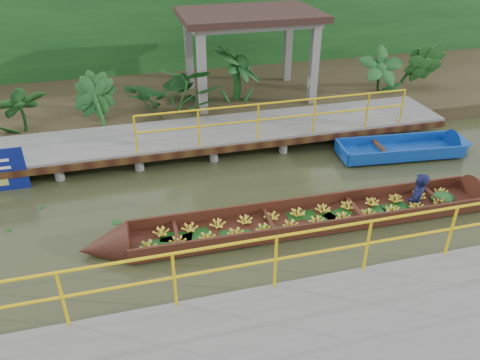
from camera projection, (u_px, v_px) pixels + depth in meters
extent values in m
plane|color=#2F351A|center=(195.00, 221.00, 10.32)|extent=(80.00, 80.00, 0.00)
cube|color=#302918|center=(157.00, 97.00, 16.47)|extent=(30.00, 8.00, 0.45)
cube|color=slate|center=(172.00, 136.00, 12.99)|extent=(16.00, 2.00, 0.15)
cube|color=black|center=(178.00, 154.00, 12.20)|extent=(16.00, 0.12, 0.18)
cylinder|color=yellow|center=(279.00, 102.00, 12.27)|extent=(7.50, 0.05, 0.05)
cylinder|color=yellow|center=(278.00, 118.00, 12.49)|extent=(7.50, 0.05, 0.05)
cylinder|color=yellow|center=(278.00, 120.00, 12.52)|extent=(0.05, 0.05, 1.00)
cylinder|color=slate|center=(16.00, 177.00, 11.58)|extent=(0.24, 0.24, 0.55)
cylinder|color=slate|center=(25.00, 149.00, 12.92)|extent=(0.24, 0.24, 0.55)
cylinder|color=slate|center=(100.00, 167.00, 12.02)|extent=(0.24, 0.24, 0.55)
cylinder|color=slate|center=(99.00, 141.00, 13.36)|extent=(0.24, 0.24, 0.55)
cylinder|color=slate|center=(177.00, 158.00, 12.47)|extent=(0.24, 0.24, 0.55)
cylinder|color=slate|center=(169.00, 134.00, 13.80)|extent=(0.24, 0.24, 0.55)
cylinder|color=slate|center=(249.00, 149.00, 12.91)|extent=(0.24, 0.24, 0.55)
cylinder|color=slate|center=(235.00, 127.00, 14.25)|extent=(0.24, 0.24, 0.55)
cylinder|color=slate|center=(316.00, 141.00, 13.35)|extent=(0.24, 0.24, 0.55)
cylinder|color=slate|center=(296.00, 120.00, 14.69)|extent=(0.24, 0.24, 0.55)
cylinder|color=slate|center=(379.00, 134.00, 13.79)|extent=(0.24, 0.24, 0.55)
cylinder|color=slate|center=(354.00, 114.00, 15.13)|extent=(0.24, 0.24, 0.55)
cylinder|color=slate|center=(177.00, 158.00, 12.47)|extent=(0.24, 0.24, 0.55)
cube|color=slate|center=(311.00, 354.00, 6.88)|extent=(18.00, 2.40, 0.70)
cylinder|color=yellow|center=(289.00, 235.00, 7.16)|extent=(10.00, 0.05, 0.05)
cylinder|color=yellow|center=(288.00, 258.00, 7.39)|extent=(10.00, 0.05, 0.05)
cylinder|color=yellow|center=(287.00, 260.00, 7.41)|extent=(0.05, 0.05, 1.00)
cube|color=slate|center=(202.00, 77.00, 14.04)|extent=(0.25, 0.25, 2.80)
cube|color=slate|center=(314.00, 68.00, 14.84)|extent=(0.25, 0.25, 2.80)
cube|color=slate|center=(189.00, 56.00, 16.05)|extent=(0.25, 0.25, 2.80)
cube|color=slate|center=(288.00, 49.00, 16.84)|extent=(0.25, 0.25, 2.80)
cube|color=slate|center=(249.00, 21.00, 14.79)|extent=(4.00, 2.60, 0.12)
cube|color=#2F1D17|center=(249.00, 14.00, 14.69)|extent=(4.40, 3.00, 0.20)
cube|color=#154218|center=(146.00, 30.00, 17.67)|extent=(30.00, 0.80, 4.00)
cube|color=#3A170F|center=(313.00, 220.00, 10.24)|extent=(7.99, 1.15, 0.06)
cube|color=#3A170F|center=(306.00, 203.00, 10.59)|extent=(7.97, 0.21, 0.34)
cube|color=#3A170F|center=(323.00, 228.00, 9.76)|extent=(7.97, 0.21, 0.34)
cone|color=#3A170F|center=(104.00, 248.00, 9.29)|extent=(1.01, 0.98, 0.96)
ellipsoid|color=#154218|center=(442.00, 198.00, 10.85)|extent=(0.57, 0.45, 0.26)
imported|color=#0E1135|center=(422.00, 174.00, 10.34)|extent=(0.69, 0.67, 1.59)
cube|color=#0D3A99|center=(399.00, 152.00, 13.01)|extent=(3.44, 1.33, 0.11)
cube|color=#0D3A99|center=(392.00, 140.00, 13.37)|extent=(3.34, 0.39, 0.34)
cube|color=#0D3A99|center=(408.00, 156.00, 12.51)|extent=(3.34, 0.39, 0.34)
cube|color=#0D3A99|center=(342.00, 152.00, 12.71)|extent=(0.16, 1.01, 0.34)
cone|color=#0D3A99|center=(462.00, 145.00, 13.24)|extent=(0.76, 1.00, 0.94)
cube|color=black|center=(381.00, 148.00, 12.84)|extent=(0.21, 1.01, 0.06)
imported|color=#154218|center=(21.00, 101.00, 13.23)|extent=(1.30, 1.30, 1.63)
imported|color=#154218|center=(94.00, 95.00, 13.67)|extent=(1.30, 1.30, 1.63)
imported|color=#154218|center=(179.00, 87.00, 14.22)|extent=(1.30, 1.30, 1.63)
imported|color=#154218|center=(242.00, 82.00, 14.67)|extent=(1.30, 1.30, 1.63)
imported|color=#154218|center=(385.00, 70.00, 15.77)|extent=(1.30, 1.30, 1.63)
imported|color=#154218|center=(424.00, 66.00, 16.10)|extent=(1.30, 1.30, 1.63)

